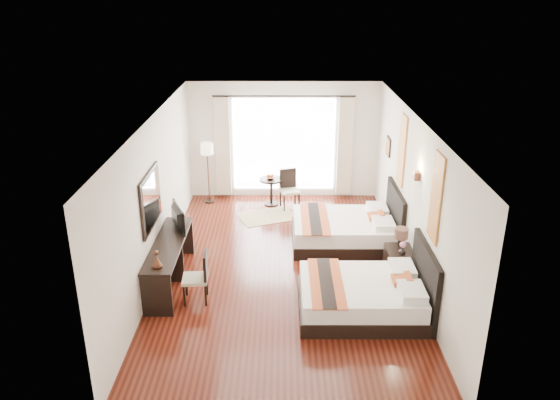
{
  "coord_description": "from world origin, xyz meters",
  "views": [
    {
      "loc": [
        -0.04,
        -8.84,
        4.89
      ],
      "look_at": [
        -0.08,
        0.34,
        1.23
      ],
      "focal_mm": 35.0,
      "sensor_mm": 36.0,
      "label": 1
    }
  ],
  "objects_px": {
    "television": "(174,218)",
    "desk_chair": "(197,286)",
    "side_table": "(271,192)",
    "console_desk": "(170,262)",
    "fruit_bowl": "(270,178)",
    "table_lamp": "(401,235)",
    "bed_far": "(347,229)",
    "bed_near": "(366,295)",
    "floor_lamp": "(207,153)",
    "window_chair": "(290,197)",
    "nightstand": "(399,263)",
    "vase": "(402,254)"
  },
  "relations": [
    {
      "from": "television",
      "to": "fruit_bowl",
      "type": "bearing_deg",
      "value": -51.75
    },
    {
      "from": "console_desk",
      "to": "window_chair",
      "type": "height_order",
      "value": "window_chair"
    },
    {
      "from": "vase",
      "to": "desk_chair",
      "type": "relative_size",
      "value": 0.14
    },
    {
      "from": "table_lamp",
      "to": "window_chair",
      "type": "height_order",
      "value": "window_chair"
    },
    {
      "from": "console_desk",
      "to": "bed_near",
      "type": "bearing_deg",
      "value": -15.62
    },
    {
      "from": "table_lamp",
      "to": "side_table",
      "type": "xyz_separation_m",
      "value": [
        -2.36,
        3.3,
        -0.44
      ]
    },
    {
      "from": "bed_far",
      "to": "fruit_bowl",
      "type": "height_order",
      "value": "bed_far"
    },
    {
      "from": "fruit_bowl",
      "to": "console_desk",
      "type": "bearing_deg",
      "value": -115.04
    },
    {
      "from": "desk_chair",
      "to": "side_table",
      "type": "distance_m",
      "value": 4.38
    },
    {
      "from": "bed_near",
      "to": "floor_lamp",
      "type": "distance_m",
      "value": 5.67
    },
    {
      "from": "bed_far",
      "to": "desk_chair",
      "type": "relative_size",
      "value": 2.35
    },
    {
      "from": "nightstand",
      "to": "console_desk",
      "type": "distance_m",
      "value": 4.02
    },
    {
      "from": "side_table",
      "to": "desk_chair",
      "type": "bearing_deg",
      "value": -105.12
    },
    {
      "from": "console_desk",
      "to": "floor_lamp",
      "type": "relative_size",
      "value": 1.51
    },
    {
      "from": "floor_lamp",
      "to": "side_table",
      "type": "height_order",
      "value": "floor_lamp"
    },
    {
      "from": "table_lamp",
      "to": "side_table",
      "type": "relative_size",
      "value": 0.6
    },
    {
      "from": "bed_near",
      "to": "floor_lamp",
      "type": "height_order",
      "value": "floor_lamp"
    },
    {
      "from": "bed_far",
      "to": "console_desk",
      "type": "xyz_separation_m",
      "value": [
        -3.26,
        -1.54,
        0.08
      ]
    },
    {
      "from": "table_lamp",
      "to": "bed_near",
      "type": "bearing_deg",
      "value": -121.76
    },
    {
      "from": "bed_far",
      "to": "window_chair",
      "type": "relative_size",
      "value": 2.28
    },
    {
      "from": "bed_far",
      "to": "floor_lamp",
      "type": "height_order",
      "value": "floor_lamp"
    },
    {
      "from": "television",
      "to": "desk_chair",
      "type": "relative_size",
      "value": 0.89
    },
    {
      "from": "desk_chair",
      "to": "nightstand",
      "type": "bearing_deg",
      "value": -171.04
    },
    {
      "from": "table_lamp",
      "to": "floor_lamp",
      "type": "distance_m",
      "value": 5.18
    },
    {
      "from": "fruit_bowl",
      "to": "bed_far",
      "type": "bearing_deg",
      "value": -52.25
    },
    {
      "from": "bed_far",
      "to": "table_lamp",
      "type": "xyz_separation_m",
      "value": [
        0.79,
        -1.23,
        0.46
      ]
    },
    {
      "from": "side_table",
      "to": "window_chair",
      "type": "bearing_deg",
      "value": -25.36
    },
    {
      "from": "window_chair",
      "to": "console_desk",
      "type": "bearing_deg",
      "value": -46.16
    },
    {
      "from": "floor_lamp",
      "to": "vase",
      "type": "bearing_deg",
      "value": -44.72
    },
    {
      "from": "console_desk",
      "to": "fruit_bowl",
      "type": "bearing_deg",
      "value": 64.96
    },
    {
      "from": "console_desk",
      "to": "side_table",
      "type": "height_order",
      "value": "console_desk"
    },
    {
      "from": "table_lamp",
      "to": "console_desk",
      "type": "distance_m",
      "value": 4.08
    },
    {
      "from": "nightstand",
      "to": "bed_far",
      "type": "bearing_deg",
      "value": 118.74
    },
    {
      "from": "vase",
      "to": "window_chair",
      "type": "distance_m",
      "value": 3.93
    },
    {
      "from": "vase",
      "to": "side_table",
      "type": "xyz_separation_m",
      "value": [
        -2.32,
        3.63,
        -0.24
      ]
    },
    {
      "from": "table_lamp",
      "to": "television",
      "type": "bearing_deg",
      "value": 176.59
    },
    {
      "from": "table_lamp",
      "to": "vase",
      "type": "height_order",
      "value": "table_lamp"
    },
    {
      "from": "desk_chair",
      "to": "side_table",
      "type": "bearing_deg",
      "value": -108.78
    },
    {
      "from": "bed_near",
      "to": "floor_lamp",
      "type": "relative_size",
      "value": 1.37
    },
    {
      "from": "fruit_bowl",
      "to": "nightstand",
      "type": "bearing_deg",
      "value": -55.65
    },
    {
      "from": "side_table",
      "to": "fruit_bowl",
      "type": "bearing_deg",
      "value": -131.8
    },
    {
      "from": "bed_near",
      "to": "fruit_bowl",
      "type": "bearing_deg",
      "value": 109.71
    },
    {
      "from": "console_desk",
      "to": "fruit_bowl",
      "type": "height_order",
      "value": "console_desk"
    },
    {
      "from": "console_desk",
      "to": "television",
      "type": "xyz_separation_m",
      "value": [
        0.02,
        0.55,
        0.6
      ]
    },
    {
      "from": "nightstand",
      "to": "fruit_bowl",
      "type": "distance_m",
      "value": 4.17
    },
    {
      "from": "desk_chair",
      "to": "side_table",
      "type": "relative_size",
      "value": 1.36
    },
    {
      "from": "bed_near",
      "to": "desk_chair",
      "type": "xyz_separation_m",
      "value": [
        -2.74,
        0.3,
        -0.03
      ]
    },
    {
      "from": "bed_near",
      "to": "side_table",
      "type": "relative_size",
      "value": 3.11
    },
    {
      "from": "table_lamp",
      "to": "fruit_bowl",
      "type": "relative_size",
      "value": 1.88
    },
    {
      "from": "bed_far",
      "to": "desk_chair",
      "type": "height_order",
      "value": "bed_far"
    }
  ]
}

